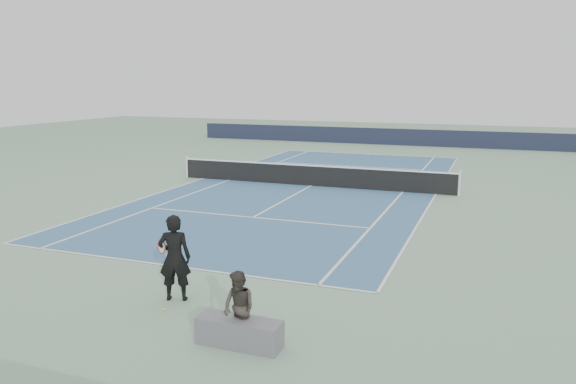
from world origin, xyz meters
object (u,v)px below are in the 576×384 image
(tennis_ball, at_px, (164,309))
(spectator_bench, at_px, (239,320))
(tennis_net, at_px, (311,175))
(tennis_player, at_px, (175,258))

(tennis_ball, relative_size, spectator_bench, 0.04)
(tennis_net, distance_m, tennis_ball, 14.46)
(tennis_player, bearing_deg, tennis_ball, -81.55)
(tennis_player, height_order, spectator_bench, tennis_player)
(tennis_ball, bearing_deg, spectator_bench, -22.00)
(tennis_ball, bearing_deg, tennis_player, 98.45)
(tennis_player, distance_m, tennis_ball, 1.11)
(tennis_net, height_order, tennis_player, tennis_player)
(spectator_bench, bearing_deg, tennis_net, 103.61)
(tennis_net, bearing_deg, spectator_bench, -76.39)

